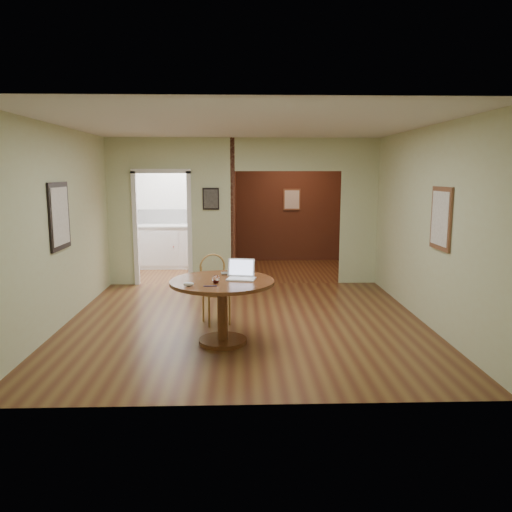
{
  "coord_description": "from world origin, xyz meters",
  "views": [
    {
      "loc": [
        -0.07,
        -6.72,
        2.07
      ],
      "look_at": [
        0.14,
        -0.2,
        0.98
      ],
      "focal_mm": 35.0,
      "sensor_mm": 36.0,
      "label": 1
    }
  ],
  "objects_px": {
    "dining_table": "(222,297)",
    "chair": "(215,285)",
    "open_laptop": "(241,273)",
    "closed_laptop": "(234,274)"
  },
  "relations": [
    {
      "from": "open_laptop",
      "to": "closed_laptop",
      "type": "bearing_deg",
      "value": 123.58
    },
    {
      "from": "dining_table",
      "to": "chair",
      "type": "bearing_deg",
      "value": 98.93
    },
    {
      "from": "chair",
      "to": "closed_laptop",
      "type": "bearing_deg",
      "value": -83.91
    },
    {
      "from": "dining_table",
      "to": "chair",
      "type": "xyz_separation_m",
      "value": [
        -0.14,
        0.88,
        -0.05
      ]
    },
    {
      "from": "dining_table",
      "to": "chair",
      "type": "height_order",
      "value": "chair"
    },
    {
      "from": "open_laptop",
      "to": "closed_laptop",
      "type": "height_order",
      "value": "open_laptop"
    },
    {
      "from": "closed_laptop",
      "to": "open_laptop",
      "type": "bearing_deg",
      "value": -75.76
    },
    {
      "from": "open_laptop",
      "to": "closed_laptop",
      "type": "relative_size",
      "value": 1.17
    },
    {
      "from": "dining_table",
      "to": "chair",
      "type": "distance_m",
      "value": 0.89
    },
    {
      "from": "dining_table",
      "to": "closed_laptop",
      "type": "relative_size",
      "value": 3.94
    }
  ]
}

